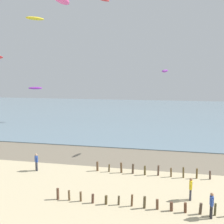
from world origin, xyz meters
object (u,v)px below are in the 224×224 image
Objects in this scene: kite_aloft_4 at (35,88)px; kite_aloft_8 at (62,0)px; person_nearest_camera at (211,204)px; person_left_flank at (191,188)px; person_by_waterline at (36,162)px; kite_aloft_7 at (165,71)px; kite_aloft_1 at (104,0)px; kite_aloft_5 at (35,18)px.

kite_aloft_8 reaches higher than kite_aloft_4.
person_nearest_camera is 22.04m from kite_aloft_8.
person_nearest_camera and person_left_flank have the same top height.
person_by_waterline is 0.59× the size of kite_aloft_4.
kite_aloft_4 is 30.48m from kite_aloft_7.
kite_aloft_1 is at bearing -125.62° from kite_aloft_7.
kite_aloft_1 is at bearing 132.73° from kite_aloft_5.
person_by_waterline is at bearing 159.69° from person_nearest_camera.
kite_aloft_1 is 0.78× the size of kite_aloft_8.
kite_aloft_7 is at bearing -104.62° from kite_aloft_1.
kite_aloft_7 is at bearing 102.71° from person_nearest_camera.
person_nearest_camera is at bearing -54.38° from kite_aloft_4.
kite_aloft_4 is at bearing 133.65° from person_left_flank.
kite_aloft_7 is 0.59× the size of kite_aloft_8.
person_left_flank is (14.24, -3.34, 0.00)m from person_by_waterline.
person_by_waterline is at bearing -37.62° from kite_aloft_7.
kite_aloft_8 is at bearing -143.36° from kite_aloft_1.
kite_aloft_4 is at bearing -108.67° from kite_aloft_7.
kite_aloft_1 is 1.33× the size of kite_aloft_7.
kite_aloft_1 reaches higher than kite_aloft_4.
kite_aloft_8 is (0.55, -19.34, -5.23)m from kite_aloft_1.
person_left_flank is 15.74m from kite_aloft_7.
person_nearest_camera is 43.21m from kite_aloft_4.
kite_aloft_1 is 20.08m from kite_aloft_7.
person_left_flank is 0.70× the size of kite_aloft_1.
kite_aloft_7 is (23.34, -13.08, -9.69)m from kite_aloft_5.
person_left_flank is at bearing 24.17° from kite_aloft_7.
kite_aloft_8 is (-12.19, 5.75, 15.59)m from person_left_flank.
person_left_flank is at bearing 115.53° from person_nearest_camera.
kite_aloft_7 is at bearing 106.99° from kite_aloft_5.
kite_aloft_5 is (-11.40, 22.54, 18.56)m from person_by_waterline.
kite_aloft_4 reaches higher than person_nearest_camera.
kite_aloft_1 reaches higher than kite_aloft_5.
person_left_flank is 0.93× the size of kite_aloft_7.
person_left_flank is 0.51× the size of kite_aloft_5.
person_left_flank is at bearing -13.20° from person_by_waterline.
person_left_flank is 0.59× the size of kite_aloft_4.
person_by_waterline is at bearing 73.08° from kite_aloft_5.
kite_aloft_8 is (-13.31, 8.09, 15.59)m from person_nearest_camera.
person_by_waterline is 0.70× the size of kite_aloft_1.
kite_aloft_5 is 1.07× the size of kite_aloft_8.
person_by_waterline is 17.63m from kite_aloft_7.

